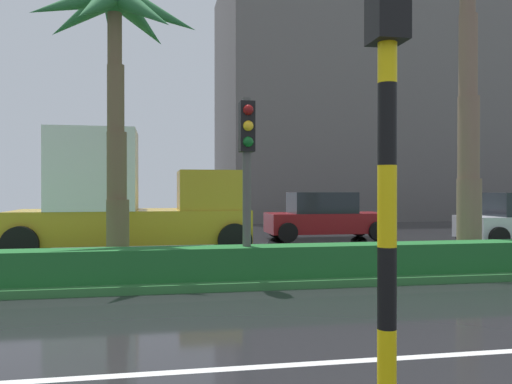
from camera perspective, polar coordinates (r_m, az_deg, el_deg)
palm_tree_centre_left at (r=12.47m, az=-14.93°, el=16.19°), size 3.71×3.64×6.41m
traffic_signal_median_right at (r=10.11m, az=-0.99°, el=4.13°), size 0.28×0.43×3.44m
traffic_signal_foreground at (r=4.65m, az=13.88°, el=12.31°), size 0.28×0.43×4.10m
box_truck_following at (r=15.19m, az=-13.38°, el=-0.80°), size 6.40×2.64×3.46m
car_in_traffic_second at (r=19.55m, az=7.38°, el=-2.65°), size 4.30×2.02×1.72m
building_far_right at (r=35.77m, az=12.98°, el=9.25°), size 20.22×10.37×14.76m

